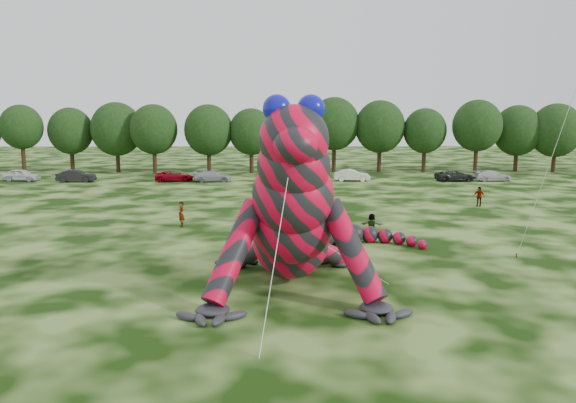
# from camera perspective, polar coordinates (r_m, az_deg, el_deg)

# --- Properties ---
(ground) EXTENTS (240.00, 240.00, 0.00)m
(ground) POSITION_cam_1_polar(r_m,az_deg,el_deg) (22.48, -0.16, -12.70)
(ground) COLOR #16330A
(ground) RESTS_ON ground
(inflatable_gecko) EXTENTS (15.72, 18.54, 9.11)m
(inflatable_gecko) POSITION_cam_1_polar(r_m,az_deg,el_deg) (28.47, 0.19, 1.42)
(inflatable_gecko) COLOR red
(inflatable_gecko) RESTS_ON ground
(tree_3) EXTENTS (5.81, 5.23, 9.44)m
(tree_3) POSITION_cam_1_polar(r_m,az_deg,el_deg) (85.73, -25.39, 5.74)
(tree_3) COLOR black
(tree_3) RESTS_ON ground
(tree_4) EXTENTS (6.22, 5.60, 9.06)m
(tree_4) POSITION_cam_1_polar(r_m,az_deg,el_deg) (84.94, -21.17, 5.85)
(tree_4) COLOR black
(tree_4) RESTS_ON ground
(tree_5) EXTENTS (7.16, 6.44, 9.80)m
(tree_5) POSITION_cam_1_polar(r_m,az_deg,el_deg) (82.63, -16.99, 6.25)
(tree_5) COLOR black
(tree_5) RESTS_ON ground
(tree_6) EXTENTS (6.52, 5.86, 9.49)m
(tree_6) POSITION_cam_1_polar(r_m,az_deg,el_deg) (79.56, -13.46, 6.19)
(tree_6) COLOR black
(tree_6) RESTS_ON ground
(tree_7) EXTENTS (6.68, 6.01, 9.48)m
(tree_7) POSITION_cam_1_polar(r_m,az_deg,el_deg) (78.39, -8.07, 6.31)
(tree_7) COLOR black
(tree_7) RESTS_ON ground
(tree_8) EXTENTS (6.14, 5.53, 8.94)m
(tree_8) POSITION_cam_1_polar(r_m,az_deg,el_deg) (78.07, -3.75, 6.17)
(tree_8) COLOR black
(tree_8) RESTS_ON ground
(tree_9) EXTENTS (5.27, 4.74, 8.68)m
(tree_9) POSITION_cam_1_polar(r_m,az_deg,el_deg) (78.34, 0.15, 6.10)
(tree_9) COLOR black
(tree_9) RESTS_ON ground
(tree_10) EXTENTS (7.09, 6.38, 10.50)m
(tree_10) POSITION_cam_1_polar(r_m,az_deg,el_deg) (79.89, 4.71, 6.78)
(tree_10) COLOR black
(tree_10) RESTS_ON ground
(tree_11) EXTENTS (7.01, 6.31, 10.07)m
(tree_11) POSITION_cam_1_polar(r_m,az_deg,el_deg) (80.38, 9.30, 6.55)
(tree_11) COLOR black
(tree_11) RESTS_ON ground
(tree_12) EXTENTS (5.99, 5.39, 8.97)m
(tree_12) POSITION_cam_1_polar(r_m,az_deg,el_deg) (81.28, 13.70, 6.06)
(tree_12) COLOR black
(tree_12) RESTS_ON ground
(tree_13) EXTENTS (6.83, 6.15, 10.13)m
(tree_13) POSITION_cam_1_polar(r_m,az_deg,el_deg) (82.74, 18.63, 6.29)
(tree_13) COLOR black
(tree_13) RESTS_ON ground
(tree_14) EXTENTS (6.82, 6.14, 9.40)m
(tree_14) POSITION_cam_1_polar(r_m,az_deg,el_deg) (86.52, 22.24, 5.95)
(tree_14) COLOR black
(tree_14) RESTS_ON ground
(tree_15) EXTENTS (7.17, 6.45, 9.63)m
(tree_15) POSITION_cam_1_polar(r_m,az_deg,el_deg) (87.73, 25.52, 5.85)
(tree_15) COLOR black
(tree_15) RESTS_ON ground
(car_0) EXTENTS (4.59, 2.29, 1.50)m
(car_0) POSITION_cam_1_polar(r_m,az_deg,el_deg) (76.44, -25.45, 2.46)
(car_0) COLOR silver
(car_0) RESTS_ON ground
(car_1) EXTENTS (4.64, 1.91, 1.50)m
(car_1) POSITION_cam_1_polar(r_m,az_deg,el_deg) (72.65, -20.72, 2.45)
(car_1) COLOR black
(car_1) RESTS_ON ground
(car_2) EXTENTS (4.99, 2.82, 1.32)m
(car_2) POSITION_cam_1_polar(r_m,az_deg,el_deg) (70.03, -11.47, 2.55)
(car_2) COLOR maroon
(car_2) RESTS_ON ground
(car_3) EXTENTS (4.70, 2.20, 1.33)m
(car_3) POSITION_cam_1_polar(r_m,az_deg,el_deg) (68.97, -7.67, 2.56)
(car_3) COLOR #9EA3A7
(car_3) RESTS_ON ground
(car_4) EXTENTS (4.49, 2.04, 1.50)m
(car_4) POSITION_cam_1_polar(r_m,az_deg,el_deg) (68.46, -0.30, 2.66)
(car_4) COLOR #141650
(car_4) RESTS_ON ground
(car_5) EXTENTS (4.46, 1.80, 1.44)m
(car_5) POSITION_cam_1_polar(r_m,az_deg,el_deg) (69.34, 6.52, 2.66)
(car_5) COLOR white
(car_5) RESTS_ON ground
(car_6) EXTENTS (5.05, 2.85, 1.33)m
(car_6) POSITION_cam_1_polar(r_m,az_deg,el_deg) (71.90, 16.59, 2.53)
(car_6) COLOR black
(car_6) RESTS_ON ground
(car_7) EXTENTS (4.54, 1.96, 1.30)m
(car_7) POSITION_cam_1_polar(r_m,az_deg,el_deg) (73.28, 20.07, 2.46)
(car_7) COLOR silver
(car_7) RESTS_ON ground
(spectator_5) EXTENTS (1.60, 0.85, 1.65)m
(spectator_5) POSITION_cam_1_polar(r_m,az_deg,el_deg) (38.13, 8.49, -2.42)
(spectator_5) COLOR gray
(spectator_5) RESTS_ON ground
(spectator_0) EXTENTS (0.72, 0.82, 1.89)m
(spectator_0) POSITION_cam_1_polar(r_m,az_deg,el_deg) (41.97, -10.79, -1.27)
(spectator_0) COLOR gray
(spectator_0) RESTS_ON ground
(spectator_3) EXTENTS (1.08, 0.98, 1.77)m
(spectator_3) POSITION_cam_1_polar(r_m,az_deg,el_deg) (53.17, 18.83, 0.49)
(spectator_3) COLOR gray
(spectator_3) RESTS_ON ground
(spectator_1) EXTENTS (0.96, 0.84, 1.65)m
(spectator_1) POSITION_cam_1_polar(r_m,az_deg,el_deg) (43.10, -4.26, -1.02)
(spectator_1) COLOR gray
(spectator_1) RESTS_ON ground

